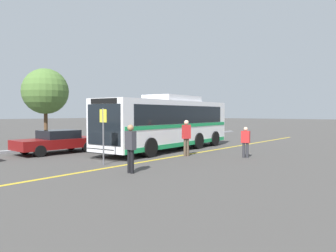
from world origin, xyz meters
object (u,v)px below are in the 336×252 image
at_px(parked_car_1, 57,141).
at_px(pedestrian_0, 186,135).
at_px(tree_0, 45,91).
at_px(pedestrian_2, 131,145).
at_px(transit_bus, 168,122).
at_px(pedestrian_1, 246,140).
at_px(bus_stop_sign, 103,129).

bearing_deg(parked_car_1, pedestrian_0, -147.43).
distance_m(pedestrian_0, tree_0, 13.64).
relative_size(pedestrian_2, tree_0, 0.32).
xyz_separation_m(transit_bus, pedestrian_1, (-0.26, -5.20, -0.82)).
bearing_deg(transit_bus, bus_stop_sign, 99.32).
xyz_separation_m(pedestrian_0, pedestrian_1, (1.37, -2.66, -0.21)).
bearing_deg(tree_0, pedestrian_0, -89.63).
relative_size(parked_car_1, pedestrian_0, 2.48).
distance_m(pedestrian_2, bus_stop_sign, 2.46).
bearing_deg(pedestrian_2, transit_bus, -55.50).
xyz_separation_m(pedestrian_2, bus_stop_sign, (0.64, 2.32, 0.51)).
xyz_separation_m(parked_car_1, pedestrian_0, (3.51, -6.35, 0.42)).
height_order(transit_bus, pedestrian_0, transit_bus).
xyz_separation_m(pedestrian_1, bus_stop_sign, (-5.96, 3.76, 0.68)).
height_order(parked_car_1, pedestrian_1, pedestrian_1).
xyz_separation_m(transit_bus, pedestrian_2, (-6.85, -3.77, -0.65)).
relative_size(pedestrian_0, pedestrian_2, 1.04).
bearing_deg(pedestrian_1, tree_0, 171.30).
bearing_deg(tree_0, pedestrian_1, -84.80).
bearing_deg(tree_0, parked_car_1, -116.08).
bearing_deg(bus_stop_sign, transit_bus, -80.68).
height_order(transit_bus, pedestrian_2, transit_bus).
distance_m(transit_bus, pedestrian_2, 7.85).
xyz_separation_m(pedestrian_0, bus_stop_sign, (-4.59, 1.09, 0.46)).
xyz_separation_m(parked_car_1, pedestrian_2, (-1.71, -7.57, 0.38)).
bearing_deg(pedestrian_2, bus_stop_sign, -9.68).
bearing_deg(bus_stop_sign, pedestrian_2, 160.83).
bearing_deg(tree_0, bus_stop_sign, -110.16).
bearing_deg(pedestrian_1, pedestrian_2, -116.20).
bearing_deg(pedestrian_1, parked_car_1, -165.43).
height_order(pedestrian_0, tree_0, tree_0).
xyz_separation_m(pedestrian_1, pedestrian_2, (-6.60, 1.44, 0.17)).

